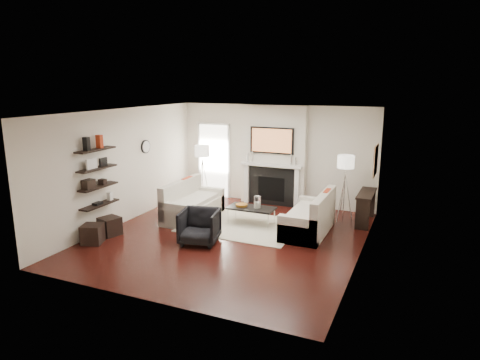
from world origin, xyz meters
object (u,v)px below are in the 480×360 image
at_px(loveseat_right_base, 308,223).
at_px(coffee_table, 251,208).
at_px(loveseat_left_base, 193,210).
at_px(armchair, 199,225).
at_px(lamp_left_shade, 202,151).
at_px(ottoman_near, 110,226).
at_px(lamp_right_shade, 346,162).

relative_size(loveseat_right_base, coffee_table, 1.64).
relative_size(loveseat_left_base, loveseat_right_base, 1.00).
xyz_separation_m(loveseat_right_base, armchair, (-1.91, -1.52, 0.18)).
height_order(loveseat_left_base, loveseat_right_base, same).
bearing_deg(loveseat_right_base, loveseat_left_base, -177.54).
height_order(loveseat_right_base, lamp_left_shade, lamp_left_shade).
distance_m(loveseat_left_base, lamp_left_shade, 1.93).
bearing_deg(ottoman_near, armchair, 10.06).
bearing_deg(lamp_right_shade, loveseat_left_base, -158.93).
distance_m(loveseat_left_base, ottoman_near, 2.08).
xyz_separation_m(coffee_table, armchair, (-0.54, -1.53, -0.01)).
bearing_deg(lamp_right_shade, armchair, -132.37).
bearing_deg(loveseat_left_base, coffee_table, 5.28).
bearing_deg(lamp_right_shade, loveseat_right_base, -115.30).
xyz_separation_m(loveseat_right_base, lamp_left_shade, (-3.34, 1.27, 1.24)).
height_order(loveseat_right_base, armchair, armchair).
xyz_separation_m(loveseat_right_base, ottoman_near, (-3.96, -1.88, -0.01)).
bearing_deg(loveseat_right_base, ottoman_near, -154.55).
relative_size(lamp_left_shade, lamp_right_shade, 1.00).
xyz_separation_m(loveseat_left_base, coffee_table, (1.49, 0.14, 0.19)).
xyz_separation_m(loveseat_right_base, lamp_right_shade, (0.56, 1.19, 1.24)).
bearing_deg(lamp_left_shade, lamp_right_shade, -1.18).
relative_size(loveseat_right_base, ottoman_near, 4.50).
distance_m(loveseat_left_base, armchair, 1.69).
relative_size(armchair, ottoman_near, 1.96).
bearing_deg(coffee_table, ottoman_near, -143.76).
bearing_deg(loveseat_left_base, lamp_right_shade, 21.07).
bearing_deg(armchair, loveseat_left_base, 111.26).
distance_m(armchair, lamp_right_shade, 3.82).
bearing_deg(lamp_left_shade, ottoman_near, -101.11).
relative_size(loveseat_left_base, lamp_right_shade, 4.50).
distance_m(lamp_left_shade, lamp_right_shade, 3.90).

